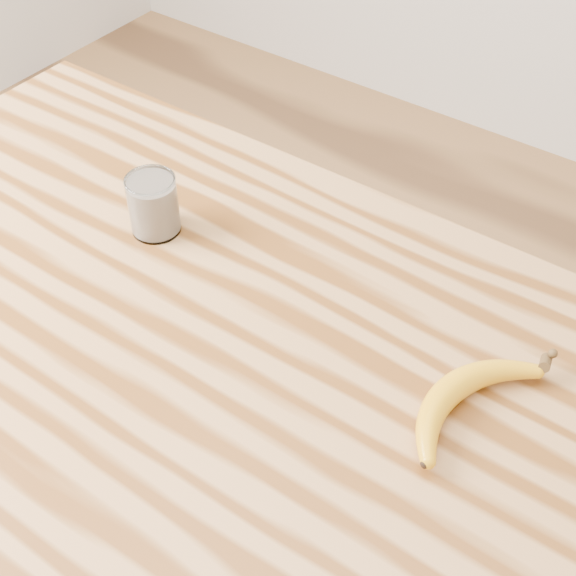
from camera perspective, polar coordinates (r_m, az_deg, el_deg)
The scene contains 3 objects.
table at distance 1.14m, azimuth -8.55°, elevation -6.77°, with size 1.20×0.80×0.90m.
smoothie_glass at distance 1.15m, azimuth -9.56°, elevation 5.84°, with size 0.07×0.07×0.09m.
banana at distance 0.96m, azimuth 11.57°, elevation -6.98°, with size 0.10×0.28×0.04m, color orange, non-canonical shape.
Camera 1 is at (0.55, -0.48, 1.65)m, focal length 50.00 mm.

